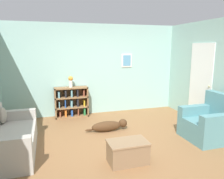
{
  "coord_description": "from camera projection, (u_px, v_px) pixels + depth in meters",
  "views": [
    {
      "loc": [
        -1.32,
        -4.0,
        1.94
      ],
      "look_at": [
        0.0,
        0.4,
        1.05
      ],
      "focal_mm": 35.0,
      "sensor_mm": 36.0,
      "label": 1
    }
  ],
  "objects": [
    {
      "name": "dog",
      "position": [
        109.0,
        126.0,
        5.12
      ],
      "size": [
        1.01,
        0.22,
        0.26
      ],
      "color": "#472D19",
      "rests_on": "ground_plane"
    },
    {
      "name": "couch",
      "position": [
        8.0,
        139.0,
        3.99
      ],
      "size": [
        0.83,
        1.73,
        0.79
      ],
      "color": "#ADA89E",
      "rests_on": "ground_plane"
    },
    {
      "name": "ground_plane",
      "position": [
        118.0,
        143.0,
        4.5
      ],
      "size": [
        14.0,
        14.0,
        0.0
      ],
      "primitive_type": "plane",
      "color": "brown"
    },
    {
      "name": "wall_right",
      "position": [
        223.0,
        76.0,
        4.99
      ],
      "size": [
        0.16,
        5.0,
        2.6
      ],
      "color": "#93BCB2",
      "rests_on": "ground_plane"
    },
    {
      "name": "bookshelf",
      "position": [
        72.0,
        102.0,
        6.15
      ],
      "size": [
        0.92,
        0.29,
        0.85
      ],
      "color": "olive",
      "rests_on": "ground_plane"
    },
    {
      "name": "vase",
      "position": [
        71.0,
        81.0,
        6.02
      ],
      "size": [
        0.13,
        0.13,
        0.31
      ],
      "color": "silver",
      "rests_on": "bookshelf"
    },
    {
      "name": "coffee_table",
      "position": [
        128.0,
        151.0,
        3.71
      ],
      "size": [
        0.68,
        0.43,
        0.38
      ],
      "color": "#846647",
      "rests_on": "ground_plane"
    },
    {
      "name": "recliner_chair",
      "position": [
        210.0,
        123.0,
        4.65
      ],
      "size": [
        0.89,
        0.89,
        0.98
      ],
      "color": "slate",
      "rests_on": "ground_plane"
    },
    {
      "name": "wall_back",
      "position": [
        94.0,
        70.0,
        6.37
      ],
      "size": [
        5.6,
        0.13,
        2.6
      ],
      "color": "#93BCB2",
      "rests_on": "ground_plane"
    }
  ]
}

